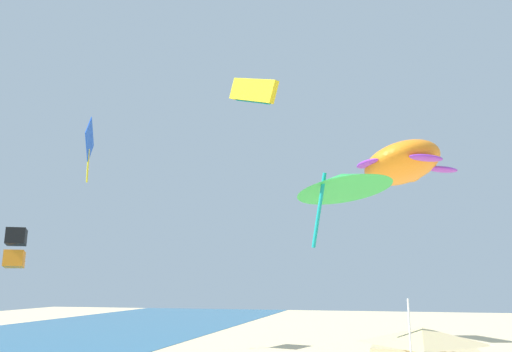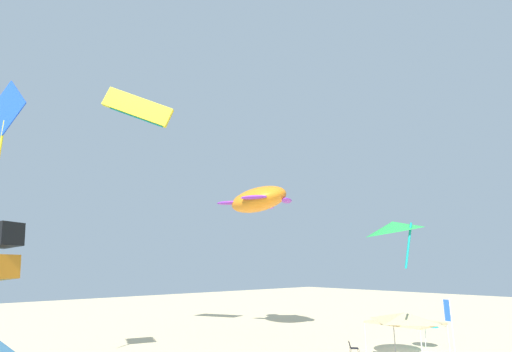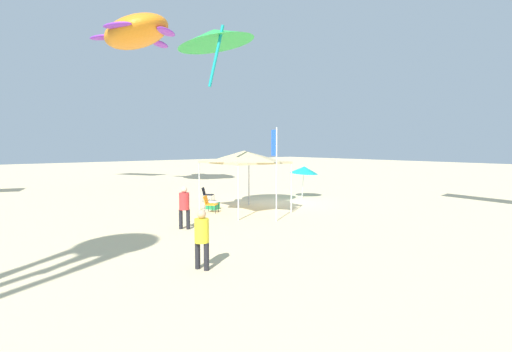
{
  "view_description": "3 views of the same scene",
  "coord_description": "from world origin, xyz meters",
  "px_view_note": "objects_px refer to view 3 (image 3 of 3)",
  "views": [
    {
      "loc": [
        -19.42,
        4.3,
        4.52
      ],
      "look_at": [
        0.74,
        9.34,
        8.76
      ],
      "focal_mm": 35.85,
      "sensor_mm": 36.0,
      "label": 1
    },
    {
      "loc": [
        -12.95,
        25.76,
        5.65
      ],
      "look_at": [
        0.74,
        13.39,
        9.99
      ],
      "focal_mm": 26.97,
      "sensor_mm": 36.0,
      "label": 2
    },
    {
      "loc": [
        -16.27,
        15.06,
        3.28
      ],
      "look_at": [
        -1.65,
        2.95,
        1.77
      ],
      "focal_mm": 27.73,
      "sensor_mm": 36.0,
      "label": 3
    }
  ],
  "objects_px": {
    "folding_chair_left_of_tent": "(207,193)",
    "person_near_umbrella": "(202,235)",
    "kite_delta_green": "(215,37)",
    "canopy_tent": "(244,157)",
    "kite_turtle_orange": "(136,33)",
    "beach_umbrella": "(304,170)",
    "person_far_stroller": "(184,204)",
    "cooler_box": "(213,205)",
    "folding_chair_near_cooler": "(209,203)",
    "banner_flag": "(276,165)"
  },
  "relations": [
    {
      "from": "canopy_tent",
      "to": "kite_delta_green",
      "type": "xyz_separation_m",
      "value": [
        -1.03,
        2.34,
        5.12
      ]
    },
    {
      "from": "folding_chair_near_cooler",
      "to": "kite_turtle_orange",
      "type": "bearing_deg",
      "value": 42.38
    },
    {
      "from": "person_near_umbrella",
      "to": "kite_turtle_orange",
      "type": "relative_size",
      "value": 0.22
    },
    {
      "from": "cooler_box",
      "to": "kite_turtle_orange",
      "type": "xyz_separation_m",
      "value": [
        11.6,
        -1.09,
        11.22
      ]
    },
    {
      "from": "cooler_box",
      "to": "person_far_stroller",
      "type": "relative_size",
      "value": 0.43
    },
    {
      "from": "person_far_stroller",
      "to": "folding_chair_left_of_tent",
      "type": "bearing_deg",
      "value": -79.9
    },
    {
      "from": "cooler_box",
      "to": "canopy_tent",
      "type": "bearing_deg",
      "value": -150.98
    },
    {
      "from": "canopy_tent",
      "to": "cooler_box",
      "type": "xyz_separation_m",
      "value": [
        1.52,
        0.85,
        -2.47
      ]
    },
    {
      "from": "person_near_umbrella",
      "to": "kite_turtle_orange",
      "type": "xyz_separation_m",
      "value": [
        19.6,
        -6.7,
        10.48
      ]
    },
    {
      "from": "cooler_box",
      "to": "person_near_umbrella",
      "type": "relative_size",
      "value": 0.46
    },
    {
      "from": "beach_umbrella",
      "to": "person_near_umbrella",
      "type": "height_order",
      "value": "beach_umbrella"
    },
    {
      "from": "folding_chair_near_cooler",
      "to": "beach_umbrella",
      "type": "bearing_deg",
      "value": -33.24
    },
    {
      "from": "folding_chair_near_cooler",
      "to": "person_far_stroller",
      "type": "xyz_separation_m",
      "value": [
        -2.54,
        2.79,
        0.51
      ]
    },
    {
      "from": "person_far_stroller",
      "to": "kite_turtle_orange",
      "type": "xyz_separation_m",
      "value": [
        14.89,
        -4.56,
        10.44
      ]
    },
    {
      "from": "person_far_stroller",
      "to": "kite_turtle_orange",
      "type": "height_order",
      "value": "kite_turtle_orange"
    },
    {
      "from": "folding_chair_near_cooler",
      "to": "folding_chair_left_of_tent",
      "type": "relative_size",
      "value": 1.0
    },
    {
      "from": "folding_chair_left_of_tent",
      "to": "person_near_umbrella",
      "type": "height_order",
      "value": "person_near_umbrella"
    },
    {
      "from": "person_far_stroller",
      "to": "person_near_umbrella",
      "type": "relative_size",
      "value": 1.05
    },
    {
      "from": "beach_umbrella",
      "to": "folding_chair_near_cooler",
      "type": "relative_size",
      "value": 2.47
    },
    {
      "from": "cooler_box",
      "to": "person_far_stroller",
      "type": "height_order",
      "value": "person_far_stroller"
    },
    {
      "from": "kite_delta_green",
      "to": "person_far_stroller",
      "type": "bearing_deg",
      "value": 142.25
    },
    {
      "from": "beach_umbrella",
      "to": "kite_turtle_orange",
      "type": "distance_m",
      "value": 16.1
    },
    {
      "from": "cooler_box",
      "to": "kite_delta_green",
      "type": "bearing_deg",
      "value": 149.6
    },
    {
      "from": "folding_chair_left_of_tent",
      "to": "banner_flag",
      "type": "relative_size",
      "value": 0.2
    },
    {
      "from": "folding_chair_left_of_tent",
      "to": "folding_chair_near_cooler",
      "type": "bearing_deg",
      "value": -163.59
    },
    {
      "from": "cooler_box",
      "to": "person_near_umbrella",
      "type": "xyz_separation_m",
      "value": [
        -8.0,
        5.6,
        0.73
      ]
    },
    {
      "from": "beach_umbrella",
      "to": "person_far_stroller",
      "type": "height_order",
      "value": "beach_umbrella"
    },
    {
      "from": "folding_chair_left_of_tent",
      "to": "person_far_stroller",
      "type": "height_order",
      "value": "person_far_stroller"
    },
    {
      "from": "banner_flag",
      "to": "person_near_umbrella",
      "type": "distance_m",
      "value": 7.14
    },
    {
      "from": "beach_umbrella",
      "to": "cooler_box",
      "type": "bearing_deg",
      "value": 90.55
    },
    {
      "from": "person_near_umbrella",
      "to": "kite_turtle_orange",
      "type": "height_order",
      "value": "kite_turtle_orange"
    },
    {
      "from": "folding_chair_near_cooler",
      "to": "person_near_umbrella",
      "type": "height_order",
      "value": "person_near_umbrella"
    },
    {
      "from": "canopy_tent",
      "to": "folding_chair_near_cooler",
      "type": "xyz_separation_m",
      "value": [
        0.78,
        1.53,
        -2.19
      ]
    },
    {
      "from": "beach_umbrella",
      "to": "kite_delta_green",
      "type": "distance_m",
      "value": 10.58
    },
    {
      "from": "banner_flag",
      "to": "kite_delta_green",
      "type": "xyz_separation_m",
      "value": [
        1.79,
        1.84,
        5.39
      ]
    },
    {
      "from": "beach_umbrella",
      "to": "folding_chair_near_cooler",
      "type": "distance_m",
      "value": 7.59
    },
    {
      "from": "folding_chair_near_cooler",
      "to": "person_far_stroller",
      "type": "distance_m",
      "value": 3.81
    },
    {
      "from": "folding_chair_left_of_tent",
      "to": "kite_delta_green",
      "type": "distance_m",
      "value": 9.29
    },
    {
      "from": "person_near_umbrella",
      "to": "kite_delta_green",
      "type": "xyz_separation_m",
      "value": [
        5.44,
        -4.11,
        6.86
      ]
    },
    {
      "from": "canopy_tent",
      "to": "beach_umbrella",
      "type": "distance_m",
      "value": 6.2
    },
    {
      "from": "cooler_box",
      "to": "person_near_umbrella",
      "type": "height_order",
      "value": "person_near_umbrella"
    },
    {
      "from": "folding_chair_left_of_tent",
      "to": "person_near_umbrella",
      "type": "bearing_deg",
      "value": -166.21
    },
    {
      "from": "cooler_box",
      "to": "kite_delta_green",
      "type": "xyz_separation_m",
      "value": [
        -2.55,
        1.5,
        7.59
      ]
    },
    {
      "from": "folding_chair_near_cooler",
      "to": "kite_turtle_orange",
      "type": "distance_m",
      "value": 16.59
    },
    {
      "from": "person_far_stroller",
      "to": "kite_delta_green",
      "type": "bearing_deg",
      "value": -110.48
    },
    {
      "from": "cooler_box",
      "to": "kite_turtle_orange",
      "type": "bearing_deg",
      "value": -5.37
    },
    {
      "from": "person_near_umbrella",
      "to": "kite_delta_green",
      "type": "distance_m",
      "value": 9.67
    },
    {
      "from": "canopy_tent",
      "to": "folding_chair_near_cooler",
      "type": "distance_m",
      "value": 2.78
    },
    {
      "from": "canopy_tent",
      "to": "kite_turtle_orange",
      "type": "height_order",
      "value": "kite_turtle_orange"
    },
    {
      "from": "banner_flag",
      "to": "cooler_box",
      "type": "bearing_deg",
      "value": 4.56
    }
  ]
}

